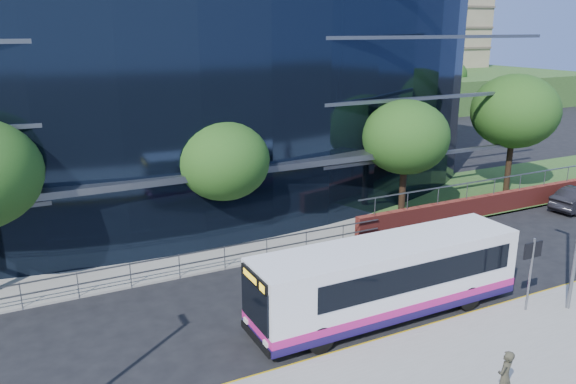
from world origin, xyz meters
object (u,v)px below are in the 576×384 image
tree_far_d (515,111)px  tree_dist_e (354,78)px  street_sign (532,259)px  tree_far_c (406,137)px  tree_dist_f (450,75)px  city_bus (389,277)px  tree_far_b (223,161)px  pedestrian_b (505,377)px

tree_far_d → tree_dist_e: (8.00, 30.00, -0.65)m
street_sign → tree_far_c: size_ratio=0.43×
tree_dist_f → city_bus: 57.66m
tree_far_c → city_bus: tree_far_c is taller
tree_far_b → tree_far_c: size_ratio=0.93×
tree_far_d → tree_dist_f: 40.01m
tree_far_d → tree_dist_e: size_ratio=1.14×
tree_far_d → tree_dist_f: (24.00, 32.00, -0.98)m
street_sign → tree_dist_f: bearing=50.8°
tree_dist_e → pedestrian_b: 51.34m
tree_far_c → pedestrian_b: bearing=-117.7°
tree_dist_e → pedestrian_b: tree_dist_e is taller
street_sign → tree_far_b: 13.54m
tree_far_c → pedestrian_b: 16.26m
tree_dist_e → tree_far_c: bearing=-118.7°
street_sign → city_bus: 5.12m
tree_dist_f → pedestrian_b: (-40.37, -47.05, -3.27)m
tree_dist_f → pedestrian_b: size_ratio=3.82×
tree_far_d → tree_dist_e: 31.06m
tree_dist_e → city_bus: bearing=-121.4°
tree_far_c → pedestrian_b: tree_far_c is taller
city_bus → tree_dist_f: bearing=45.7°
tree_far_c → tree_dist_f: size_ratio=1.08×
tree_far_b → tree_dist_e: (27.00, 30.50, 0.33)m
tree_far_c → tree_far_d: size_ratio=0.87×
tree_dist_e → pedestrian_b: (-24.37, -45.05, -3.59)m
tree_far_c → tree_far_b: bearing=177.1°
tree_far_c → tree_dist_e: same height
tree_dist_e → city_bus: tree_dist_e is taller
tree_far_c → city_bus: bearing=-130.2°
pedestrian_b → city_bus: bearing=-112.1°
city_bus → tree_far_d: bearing=30.1°
street_sign → tree_far_d: 16.61m
tree_far_b → tree_dist_f: (43.00, 32.50, 0.00)m
tree_far_b → tree_dist_e: size_ratio=0.93×
tree_far_b → tree_dist_e: bearing=48.5°
tree_far_c → city_bus: (-7.07, -8.37, -3.05)m
tree_dist_e → tree_dist_f: (16.00, 2.00, -0.33)m
street_sign → tree_dist_e: bearing=64.9°
street_sign → pedestrian_b: 6.09m
tree_far_b → city_bus: bearing=-71.8°
street_sign → pedestrian_b: size_ratio=1.77×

